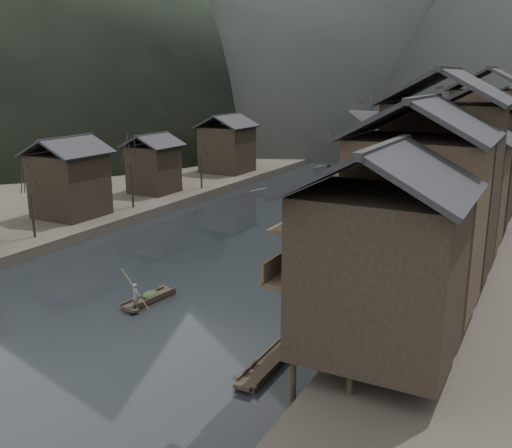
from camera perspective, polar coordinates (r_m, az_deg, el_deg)
The scene contains 12 objects.
water at distance 43.09m, azimuth -7.96°, elevation -6.29°, with size 300.00×300.00×0.00m, color black.
left_bank at distance 94.50m, azimuth -11.11°, elevation 5.44°, with size 40.00×200.00×1.20m, color #2D2823.
stilt_houses at distance 52.54m, azimuth 20.63°, elevation 6.80°, with size 9.00×67.60×16.28m.
left_houses at distance 69.46m, azimuth -12.23°, elevation 6.36°, with size 8.10×53.20×8.73m.
bare_trees at distance 58.32m, azimuth -17.16°, elevation 4.99°, with size 3.52×42.64×7.03m.
moored_sampans at distance 59.02m, azimuth 15.36°, elevation -0.69°, with size 2.98×69.21×0.47m.
midriver_boats at distance 77.27m, azimuth 9.91°, elevation 3.18°, with size 14.44×21.08×0.45m.
stone_bridge at distance 107.61m, azimuth 15.14°, elevation 8.73°, with size 40.00×6.00×9.00m.
hero_sampan at distance 40.67m, azimuth -10.64°, elevation -7.39°, with size 1.55×4.82×0.43m.
cargo_heap at distance 40.65m, azimuth -10.52°, elevation -6.58°, with size 1.05×1.37×0.63m, color black.
boatman at distance 38.96m, azimuth -11.98°, elevation -6.72°, with size 0.64×0.42×1.75m, color #525254.
bamboo_pole at distance 37.93m, azimuth -11.96°, elevation -2.88°, with size 0.06×0.06×4.22m, color #8C7A51.
Camera 1 is at (23.89, -32.43, 15.31)m, focal length 40.00 mm.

